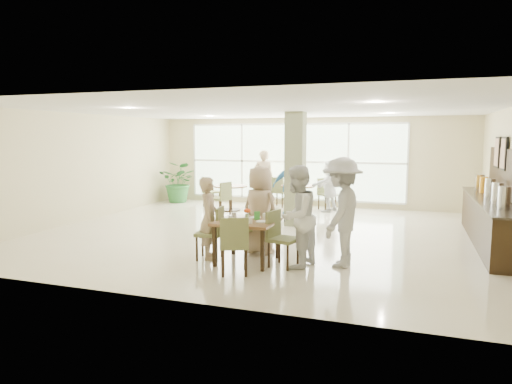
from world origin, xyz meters
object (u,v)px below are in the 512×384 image
(round_table_right, at_px, (298,192))
(buffet_counter, at_px, (491,218))
(adult_b, at_px, (330,186))
(potted_plant, at_px, (179,182))
(round_table_left, at_px, (231,192))
(teen_right, at_px, (297,216))
(teen_standing, at_px, (341,212))
(main_table, at_px, (247,225))
(teen_left, at_px, (209,218))
(teen_far, at_px, (260,210))
(adult_standing, at_px, (263,178))
(adult_a, at_px, (289,187))

(round_table_right, bearing_deg, buffet_counter, -31.99)
(adult_b, bearing_deg, potted_plant, -72.87)
(round_table_left, xyz_separation_m, potted_plant, (-2.28, 1.03, 0.13))
(potted_plant, relative_size, adult_b, 0.90)
(round_table_left, xyz_separation_m, round_table_right, (1.90, 0.70, 0.00))
(teen_right, relative_size, teen_standing, 0.93)
(main_table, height_order, adult_b, adult_b)
(teen_left, bearing_deg, teen_standing, -102.69)
(teen_left, xyz_separation_m, teen_far, (0.75, 0.64, 0.09))
(potted_plant, distance_m, teen_far, 7.30)
(potted_plant, xyz_separation_m, teen_standing, (6.31, -5.91, 0.25))
(teen_right, height_order, adult_standing, adult_standing)
(main_table, bearing_deg, potted_plant, 127.15)
(main_table, xyz_separation_m, teen_left, (-0.74, 0.02, 0.08))
(buffet_counter, distance_m, potted_plant, 9.57)
(round_table_right, xyz_separation_m, adult_a, (-0.03, -0.91, 0.25))
(main_table, distance_m, teen_standing, 1.64)
(potted_plant, height_order, adult_a, adult_a)
(teen_standing, height_order, adult_standing, teen_standing)
(round_table_right, xyz_separation_m, adult_standing, (-1.19, 0.31, 0.34))
(round_table_left, relative_size, teen_far, 0.61)
(round_table_left, distance_m, adult_standing, 1.28)
(buffet_counter, bearing_deg, main_table, -145.67)
(buffet_counter, height_order, teen_left, buffet_counter)
(main_table, distance_m, teen_right, 0.91)
(buffet_counter, distance_m, adult_b, 4.93)
(buffet_counter, relative_size, adult_b, 3.09)
(potted_plant, bearing_deg, teen_standing, -43.13)
(round_table_left, bearing_deg, potted_plant, 155.61)
(teen_left, relative_size, teen_far, 0.90)
(teen_left, bearing_deg, potted_plant, 12.86)
(round_table_left, relative_size, teen_right, 0.58)
(main_table, relative_size, adult_standing, 0.57)
(main_table, distance_m, teen_left, 0.74)
(main_table, xyz_separation_m, round_table_right, (-0.54, 5.90, -0.11))
(adult_b, bearing_deg, main_table, 15.99)
(buffet_counter, height_order, adult_standing, buffet_counter)
(potted_plant, xyz_separation_m, adult_a, (4.15, -1.24, 0.12))
(teen_left, distance_m, adult_a, 4.96)
(teen_standing, distance_m, adult_a, 5.14)
(round_table_left, height_order, teen_far, teen_far)
(adult_standing, bearing_deg, round_table_right, 146.75)
(potted_plant, distance_m, teen_standing, 8.65)
(round_table_left, xyz_separation_m, adult_b, (2.84, 0.79, 0.21))
(main_table, height_order, teen_right, teen_right)
(teen_far, xyz_separation_m, adult_standing, (-1.74, 5.53, 0.07))
(round_table_right, height_order, adult_standing, adult_standing)
(potted_plant, distance_m, adult_standing, 3.00)
(potted_plant, relative_size, adult_standing, 0.76)
(adult_a, distance_m, adult_standing, 1.69)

